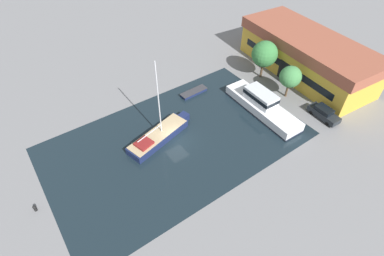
{
  "coord_description": "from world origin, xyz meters",
  "views": [
    {
      "loc": [
        23.73,
        -14.34,
        28.68
      ],
      "look_at": [
        0.0,
        2.51,
        1.0
      ],
      "focal_mm": 28.0,
      "sensor_mm": 36.0,
      "label": 1
    }
  ],
  "objects_px": {
    "warehouse_building": "(307,55)",
    "quay_tree_by_water": "(265,54)",
    "quay_tree_near_building": "(290,77)",
    "sailboat_moored": "(159,135)",
    "parked_car": "(324,113)",
    "small_dinghy": "(194,92)",
    "motor_cruiser": "(262,105)"
  },
  "relations": [
    {
      "from": "quay_tree_near_building",
      "to": "small_dinghy",
      "type": "bearing_deg",
      "value": -127.94
    },
    {
      "from": "warehouse_building",
      "to": "motor_cruiser",
      "type": "relative_size",
      "value": 1.89
    },
    {
      "from": "quay_tree_near_building",
      "to": "small_dinghy",
      "type": "distance_m",
      "value": 14.77
    },
    {
      "from": "small_dinghy",
      "to": "quay_tree_by_water",
      "type": "bearing_deg",
      "value": -104.35
    },
    {
      "from": "parked_car",
      "to": "small_dinghy",
      "type": "distance_m",
      "value": 19.4
    },
    {
      "from": "parked_car",
      "to": "quay_tree_near_building",
      "type": "bearing_deg",
      "value": -82.77
    },
    {
      "from": "motor_cruiser",
      "to": "small_dinghy",
      "type": "relative_size",
      "value": 2.85
    },
    {
      "from": "quay_tree_near_building",
      "to": "quay_tree_by_water",
      "type": "relative_size",
      "value": 0.82
    },
    {
      "from": "warehouse_building",
      "to": "small_dinghy",
      "type": "distance_m",
      "value": 20.04
    },
    {
      "from": "parked_car",
      "to": "sailboat_moored",
      "type": "relative_size",
      "value": 0.41
    },
    {
      "from": "quay_tree_by_water",
      "to": "small_dinghy",
      "type": "bearing_deg",
      "value": -102.49
    },
    {
      "from": "quay_tree_near_building",
      "to": "motor_cruiser",
      "type": "distance_m",
      "value": 6.22
    },
    {
      "from": "quay_tree_by_water",
      "to": "sailboat_moored",
      "type": "distance_m",
      "value": 22.13
    },
    {
      "from": "warehouse_building",
      "to": "parked_car",
      "type": "relative_size",
      "value": 5.16
    },
    {
      "from": "motor_cruiser",
      "to": "quay_tree_by_water",
      "type": "bearing_deg",
      "value": 47.13
    },
    {
      "from": "quay_tree_by_water",
      "to": "quay_tree_near_building",
      "type": "bearing_deg",
      "value": -6.46
    },
    {
      "from": "parked_car",
      "to": "sailboat_moored",
      "type": "bearing_deg",
      "value": -21.5
    },
    {
      "from": "quay_tree_near_building",
      "to": "sailboat_moored",
      "type": "relative_size",
      "value": 0.45
    },
    {
      "from": "warehouse_building",
      "to": "sailboat_moored",
      "type": "distance_m",
      "value": 28.67
    },
    {
      "from": "parked_car",
      "to": "sailboat_moored",
      "type": "distance_m",
      "value": 23.58
    },
    {
      "from": "quay_tree_near_building",
      "to": "motor_cruiser",
      "type": "xyz_separation_m",
      "value": [
        0.31,
        -5.7,
        -2.45
      ]
    },
    {
      "from": "quay_tree_by_water",
      "to": "small_dinghy",
      "type": "relative_size",
      "value": 1.4
    },
    {
      "from": "sailboat_moored",
      "to": "motor_cruiser",
      "type": "bearing_deg",
      "value": 61.91
    },
    {
      "from": "sailboat_moored",
      "to": "small_dinghy",
      "type": "distance_m",
      "value": 11.07
    },
    {
      "from": "sailboat_moored",
      "to": "motor_cruiser",
      "type": "distance_m",
      "value": 15.69
    },
    {
      "from": "motor_cruiser",
      "to": "small_dinghy",
      "type": "distance_m",
      "value": 10.79
    },
    {
      "from": "warehouse_building",
      "to": "quay_tree_by_water",
      "type": "height_order",
      "value": "warehouse_building"
    },
    {
      "from": "sailboat_moored",
      "to": "parked_car",
      "type": "bearing_deg",
      "value": 50.57
    },
    {
      "from": "warehouse_building",
      "to": "motor_cruiser",
      "type": "height_order",
      "value": "warehouse_building"
    },
    {
      "from": "motor_cruiser",
      "to": "small_dinghy",
      "type": "height_order",
      "value": "motor_cruiser"
    },
    {
      "from": "quay_tree_near_building",
      "to": "motor_cruiser",
      "type": "bearing_deg",
      "value": -86.93
    },
    {
      "from": "warehouse_building",
      "to": "quay_tree_by_water",
      "type": "xyz_separation_m",
      "value": [
        -3.12,
        -6.9,
        1.0
      ]
    }
  ]
}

